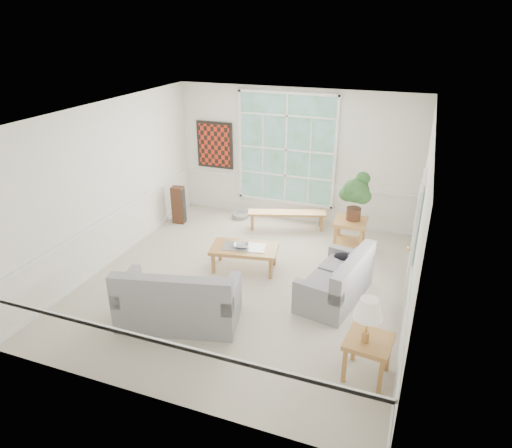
# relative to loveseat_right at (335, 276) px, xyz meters

# --- Properties ---
(floor) EXTENTS (5.50, 6.00, 0.01)m
(floor) POSITION_rel_loveseat_right_xyz_m (-1.57, -0.00, -0.43)
(floor) COLOR #B5AB9A
(floor) RESTS_ON ground
(ceiling) EXTENTS (5.50, 6.00, 0.02)m
(ceiling) POSITION_rel_loveseat_right_xyz_m (-1.57, -0.00, 2.58)
(ceiling) COLOR white
(ceiling) RESTS_ON ground
(wall_back) EXTENTS (5.50, 0.02, 3.00)m
(wall_back) POSITION_rel_loveseat_right_xyz_m (-1.57, 3.00, 1.08)
(wall_back) COLOR white
(wall_back) RESTS_ON ground
(wall_front) EXTENTS (5.50, 0.02, 3.00)m
(wall_front) POSITION_rel_loveseat_right_xyz_m (-1.57, -3.00, 1.08)
(wall_front) COLOR white
(wall_front) RESTS_ON ground
(wall_left) EXTENTS (0.02, 6.00, 3.00)m
(wall_left) POSITION_rel_loveseat_right_xyz_m (-4.32, -0.00, 1.08)
(wall_left) COLOR white
(wall_left) RESTS_ON ground
(wall_right) EXTENTS (0.02, 6.00, 3.00)m
(wall_right) POSITION_rel_loveseat_right_xyz_m (1.18, -0.00, 1.08)
(wall_right) COLOR white
(wall_right) RESTS_ON ground
(window_back) EXTENTS (2.30, 0.08, 2.40)m
(window_back) POSITION_rel_loveseat_right_xyz_m (-1.77, 2.96, 1.23)
(window_back) COLOR white
(window_back) RESTS_ON wall_back
(entry_door) EXTENTS (0.08, 0.90, 2.10)m
(entry_door) POSITION_rel_loveseat_right_xyz_m (1.14, 0.60, 0.63)
(entry_door) COLOR white
(entry_door) RESTS_ON floor
(door_sidelight) EXTENTS (0.08, 0.26, 1.90)m
(door_sidelight) POSITION_rel_loveseat_right_xyz_m (1.14, -0.03, 0.73)
(door_sidelight) COLOR white
(door_sidelight) RESTS_ON wall_right
(wall_art) EXTENTS (0.90, 0.06, 1.10)m
(wall_art) POSITION_rel_loveseat_right_xyz_m (-3.52, 2.95, 1.18)
(wall_art) COLOR maroon
(wall_art) RESTS_ON wall_back
(wall_frame_near) EXTENTS (0.04, 0.26, 0.32)m
(wall_frame_near) POSITION_rel_loveseat_right_xyz_m (1.14, 1.75, 1.13)
(wall_frame_near) COLOR black
(wall_frame_near) RESTS_ON wall_right
(wall_frame_far) EXTENTS (0.04, 0.26, 0.32)m
(wall_frame_far) POSITION_rel_loveseat_right_xyz_m (1.14, 2.15, 1.13)
(wall_frame_far) COLOR black
(wall_frame_far) RESTS_ON wall_right
(loveseat_right) EXTENTS (1.10, 1.68, 0.84)m
(loveseat_right) POSITION_rel_loveseat_right_xyz_m (0.00, 0.00, 0.00)
(loveseat_right) COLOR gray
(loveseat_right) RESTS_ON floor
(loveseat_front) EXTENTS (1.97, 1.33, 0.97)m
(loveseat_front) POSITION_rel_loveseat_right_xyz_m (-2.12, -1.46, 0.07)
(loveseat_front) COLOR gray
(loveseat_front) RESTS_ON floor
(coffee_table) EXTENTS (1.32, 0.88, 0.46)m
(coffee_table) POSITION_rel_loveseat_right_xyz_m (-1.77, 0.39, -0.19)
(coffee_table) COLOR #A9743B
(coffee_table) RESTS_ON floor
(pewter_bowl) EXTENTS (0.41, 0.41, 0.08)m
(pewter_bowl) POSITION_rel_loveseat_right_xyz_m (-1.82, 0.36, 0.08)
(pewter_bowl) COLOR #9C9DA2
(pewter_bowl) RESTS_ON coffee_table
(window_bench) EXTENTS (1.74, 0.86, 0.40)m
(window_bench) POSITION_rel_loveseat_right_xyz_m (-1.55, 2.38, -0.22)
(window_bench) COLOR #A9743B
(window_bench) RESTS_ON floor
(end_table) EXTENTS (0.64, 0.64, 0.63)m
(end_table) POSITION_rel_loveseat_right_xyz_m (-0.08, 1.90, -0.11)
(end_table) COLOR #A9743B
(end_table) RESTS_ON floor
(houseplant) EXTENTS (0.64, 0.64, 0.99)m
(houseplant) POSITION_rel_loveseat_right_xyz_m (-0.05, 1.96, 0.71)
(houseplant) COLOR #2B5627
(houseplant) RESTS_ON end_table
(side_table) EXTENTS (0.63, 0.63, 0.59)m
(side_table) POSITION_rel_loveseat_right_xyz_m (0.76, -1.69, -0.13)
(side_table) COLOR #A9743B
(side_table) RESTS_ON floor
(table_lamp) EXTENTS (0.42, 0.42, 0.63)m
(table_lamp) POSITION_rel_loveseat_right_xyz_m (0.71, -1.74, 0.48)
(table_lamp) COLOR white
(table_lamp) RESTS_ON side_table
(pet_bed) EXTENTS (0.41, 0.41, 0.11)m
(pet_bed) POSITION_rel_loveseat_right_xyz_m (-2.76, 2.58, -0.37)
(pet_bed) COLOR gray
(pet_bed) RESTS_ON floor
(floor_speaker) EXTENTS (0.29, 0.24, 0.87)m
(floor_speaker) POSITION_rel_loveseat_right_xyz_m (-3.97, 1.86, 0.01)
(floor_speaker) COLOR #402415
(floor_speaker) RESTS_ON floor
(cat) EXTENTS (0.38, 0.33, 0.15)m
(cat) POSITION_rel_loveseat_right_xyz_m (0.02, 0.56, 0.08)
(cat) COLOR black
(cat) RESTS_ON loveseat_right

